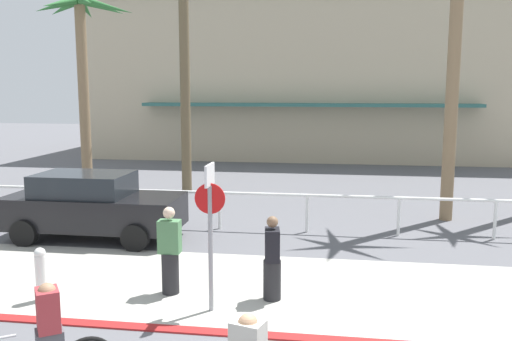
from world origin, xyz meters
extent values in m
plane|color=#5B5B60|center=(0.00, 10.00, 0.00)|extent=(80.00, 80.00, 0.00)
cube|color=#ADAAA0|center=(0.00, 4.20, 0.01)|extent=(44.00, 4.00, 0.02)
cube|color=maroon|center=(0.00, 2.20, 0.01)|extent=(44.00, 0.24, 0.03)
cube|color=#BCAD8E|center=(-0.79, 26.71, 4.36)|extent=(23.77, 9.43, 8.72)
cube|color=#2D605B|center=(-0.79, 21.50, 3.00)|extent=(16.64, 1.20, 0.16)
cylinder|color=white|center=(0.00, 8.50, 1.00)|extent=(23.76, 0.08, 0.08)
cylinder|color=white|center=(-7.13, 8.50, 0.50)|extent=(0.08, 0.08, 1.00)
cylinder|color=white|center=(-4.75, 8.50, 0.50)|extent=(0.08, 0.08, 1.00)
cylinder|color=white|center=(-2.38, 8.50, 0.50)|extent=(0.08, 0.08, 1.00)
cylinder|color=white|center=(0.00, 8.50, 0.50)|extent=(0.08, 0.08, 1.00)
cylinder|color=white|center=(2.38, 8.50, 0.50)|extent=(0.08, 0.08, 1.00)
cylinder|color=white|center=(4.75, 8.50, 0.50)|extent=(0.08, 0.08, 1.00)
cylinder|color=gray|center=(-1.32, 3.01, 1.10)|extent=(0.08, 0.08, 2.20)
cube|color=white|center=(-1.32, 3.01, 2.38)|extent=(0.04, 0.56, 0.36)
cylinder|color=red|center=(-1.32, 3.01, 1.98)|extent=(0.52, 0.03, 0.52)
cylinder|color=white|center=(-4.43, 2.99, 0.42)|extent=(0.20, 0.20, 0.85)
sphere|color=white|center=(-4.43, 2.99, 0.90)|extent=(0.20, 0.20, 0.20)
cylinder|color=#846B4C|center=(-7.87, 12.03, 3.37)|extent=(0.36, 0.36, 6.74)
cone|color=#2D6B33|center=(-6.94, 12.03, 6.50)|extent=(1.94, 0.32, 0.79)
cone|color=#2D6B33|center=(-7.36, 12.67, 6.58)|extent=(1.31, 1.53, 0.63)
cone|color=#2D6B33|center=(-8.07, 12.90, 6.55)|extent=(0.72, 1.87, 0.69)
cone|color=#2D6B33|center=(-8.56, 12.36, 6.54)|extent=(1.59, 0.99, 0.69)
cone|color=#2D6B33|center=(-8.50, 11.73, 6.51)|extent=(1.49, 0.94, 0.75)
cone|color=#2D6B33|center=(-8.07, 11.19, 6.51)|extent=(0.71, 1.84, 0.76)
cone|color=#2D6B33|center=(-7.36, 11.39, 6.57)|extent=(1.32, 1.54, 0.65)
cylinder|color=brown|center=(-4.69, 13.45, 4.20)|extent=(0.36, 0.36, 8.41)
cylinder|color=#846B4C|center=(3.94, 10.50, 4.73)|extent=(0.36, 0.36, 9.47)
cube|color=black|center=(-5.29, 7.04, 0.73)|extent=(4.40, 1.80, 0.80)
cube|color=#1E2328|center=(-5.54, 7.04, 1.41)|extent=(2.29, 1.58, 0.56)
cylinder|color=black|center=(-3.88, 7.94, 0.33)|extent=(0.66, 0.22, 0.66)
cylinder|color=black|center=(-3.88, 6.14, 0.33)|extent=(0.66, 0.22, 0.66)
cylinder|color=black|center=(-6.70, 7.94, 0.33)|extent=(0.66, 0.22, 0.66)
cylinder|color=black|center=(-6.70, 6.14, 0.33)|extent=(0.66, 0.22, 0.66)
sphere|color=#9E7556|center=(-0.12, -0.36, 1.36)|extent=(0.22, 0.22, 0.22)
cube|color=#A33338|center=(-2.68, 0.17, 1.13)|extent=(0.41, 0.43, 0.52)
sphere|color=#9E7556|center=(-2.68, 0.17, 1.36)|extent=(0.22, 0.22, 0.22)
cylinder|color=#232326|center=(-2.25, 3.68, 0.40)|extent=(0.33, 0.33, 0.80)
cube|color=#4C7F51|center=(-2.25, 3.68, 1.10)|extent=(0.41, 0.27, 0.61)
sphere|color=beige|center=(-2.25, 3.68, 1.55)|extent=(0.22, 0.22, 0.22)
cylinder|color=#232326|center=(-0.35, 3.66, 0.37)|extent=(0.36, 0.36, 0.75)
cube|color=black|center=(-0.35, 3.66, 1.04)|extent=(0.32, 0.43, 0.58)
sphere|color=brown|center=(-0.35, 3.66, 1.46)|extent=(0.21, 0.21, 0.21)
camera|label=1|loc=(0.77, -5.67, 3.79)|focal=38.18mm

